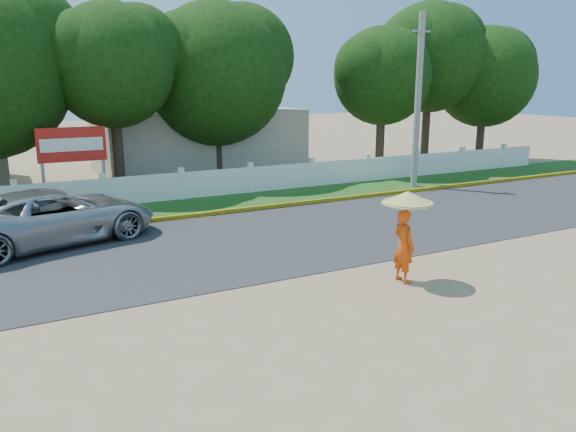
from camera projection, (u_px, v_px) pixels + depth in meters
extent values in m
plane|color=#9E8460|center=(328.00, 289.00, 12.87)|extent=(120.00, 120.00, 0.00)
cube|color=#38383A|center=(249.00, 240.00, 16.74)|extent=(60.00, 7.00, 0.02)
cube|color=#2D601E|center=(194.00, 206.00, 21.26)|extent=(60.00, 3.50, 0.03)
cube|color=yellow|center=(209.00, 214.00, 19.79)|extent=(40.00, 0.18, 0.16)
cube|color=silver|center=(182.00, 186.00, 22.39)|extent=(40.00, 0.10, 1.10)
cube|color=#B7AD99|center=(197.00, 140.00, 29.35)|extent=(10.00, 6.00, 3.20)
cylinder|color=gray|center=(418.00, 102.00, 24.29)|extent=(0.28, 0.28, 7.48)
imported|color=#A1A5A8|center=(54.00, 216.00, 16.35)|extent=(6.32, 4.17, 1.61)
imported|color=#D6440B|center=(404.00, 246.00, 13.16)|extent=(0.43, 0.65, 1.76)
cylinder|color=gray|center=(407.00, 218.00, 13.02)|extent=(0.02, 0.02, 1.14)
cone|color=tan|center=(408.00, 197.00, 12.91)|extent=(1.20, 1.20, 0.29)
cylinder|color=gray|center=(44.00, 181.00, 21.00)|extent=(0.12, 0.12, 2.00)
cylinder|color=gray|center=(104.00, 176.00, 21.99)|extent=(0.12, 0.12, 2.00)
cube|color=red|center=(72.00, 144.00, 21.19)|extent=(2.50, 0.12, 1.30)
cube|color=silver|center=(72.00, 145.00, 21.14)|extent=(2.25, 0.02, 0.49)
cylinder|color=#473828|center=(118.00, 147.00, 23.45)|extent=(0.44, 0.44, 3.86)
sphere|color=#1A420F|center=(112.00, 65.00, 22.66)|extent=(5.04, 5.04, 5.04)
cylinder|color=#473828|center=(380.00, 138.00, 28.90)|extent=(0.44, 0.44, 3.52)
sphere|color=#1A420F|center=(382.00, 76.00, 28.17)|extent=(4.90, 4.90, 4.90)
cylinder|color=#473828|center=(426.00, 127.00, 31.28)|extent=(0.44, 0.44, 4.24)
sphere|color=#1A420F|center=(430.00, 58.00, 30.39)|extent=(5.89, 5.89, 5.89)
cylinder|color=#473828|center=(480.00, 134.00, 32.36)|extent=(0.44, 0.44, 3.30)
sphere|color=#1A420F|center=(485.00, 77.00, 31.60)|extent=(5.61, 5.61, 5.61)
cylinder|color=#473828|center=(218.00, 147.00, 26.95)|extent=(0.44, 0.44, 3.11)
sphere|color=#1A420F|center=(216.00, 74.00, 26.15)|extent=(6.65, 6.65, 6.65)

